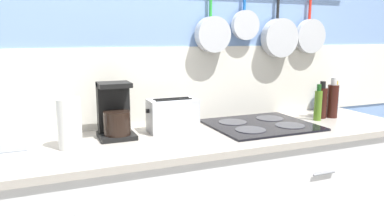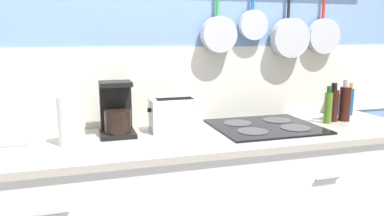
# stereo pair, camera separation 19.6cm
# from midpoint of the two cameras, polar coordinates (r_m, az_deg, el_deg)

# --- Properties ---
(wall_back) EXTENTS (7.20, 0.15, 2.60)m
(wall_back) POSITION_cam_midpoint_polar(r_m,az_deg,el_deg) (2.26, -6.74, 6.42)
(wall_back) COLOR #7293C6
(wall_back) RESTS_ON ground_plane
(countertop) EXTENTS (2.70, 0.64, 0.03)m
(countertop) POSITION_cam_midpoint_polar(r_m,az_deg,el_deg) (1.98, -3.78, -4.86)
(countertop) COLOR #A59E93
(countertop) RESTS_ON cabinet_base
(paper_towel_roll) EXTENTS (0.11, 0.11, 0.24)m
(paper_towel_roll) POSITION_cam_midpoint_polar(r_m,az_deg,el_deg) (1.86, -21.07, -2.29)
(paper_towel_roll) COLOR white
(paper_towel_roll) RESTS_ON countertop
(coffee_maker) EXTENTS (0.18, 0.19, 0.29)m
(coffee_maker) POSITION_cam_midpoint_polar(r_m,az_deg,el_deg) (2.00, -14.41, -1.03)
(coffee_maker) COLOR black
(coffee_maker) RESTS_ON countertop
(toaster) EXTENTS (0.29, 0.14, 0.18)m
(toaster) POSITION_cam_midpoint_polar(r_m,az_deg,el_deg) (2.07, -5.66, -1.13)
(toaster) COLOR #B7BABF
(toaster) RESTS_ON countertop
(cooktop) EXTENTS (0.59, 0.51, 0.01)m
(cooktop) POSITION_cam_midpoint_polar(r_m,az_deg,el_deg) (2.22, 7.97, -2.56)
(cooktop) COLOR black
(cooktop) RESTS_ON countertop
(bottle_dish_soap) EXTENTS (0.05, 0.05, 0.23)m
(bottle_dish_soap) POSITION_cam_midpoint_polar(r_m,az_deg,el_deg) (2.43, 16.50, 0.49)
(bottle_dish_soap) COLOR #4C721E
(bottle_dish_soap) RESTS_ON countertop
(bottle_sesame_oil) EXTENTS (0.06, 0.06, 0.24)m
(bottle_sesame_oil) POSITION_cam_midpoint_polar(r_m,az_deg,el_deg) (2.50, 17.09, 0.86)
(bottle_sesame_oil) COLOR #33140F
(bottle_sesame_oil) RESTS_ON countertop
(bottle_olive_oil) EXTENTS (0.07, 0.07, 0.26)m
(bottle_olive_oil) POSITION_cam_midpoint_polar(r_m,az_deg,el_deg) (2.54, 18.61, 1.14)
(bottle_olive_oil) COLOR #33140F
(bottle_olive_oil) RESTS_ON countertop
(bottle_cooking_wine) EXTENTS (0.07, 0.07, 0.17)m
(bottle_cooking_wine) POSITION_cam_midpoint_polar(r_m,az_deg,el_deg) (2.75, 17.16, 1.04)
(bottle_cooking_wine) COLOR navy
(bottle_cooking_wine) RESTS_ON countertop
(bottle_vinegar) EXTENTS (0.05, 0.05, 0.22)m
(bottle_vinegar) POSITION_cam_midpoint_polar(r_m,az_deg,el_deg) (2.75, 19.07, 1.41)
(bottle_vinegar) COLOR navy
(bottle_vinegar) RESTS_ON countertop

